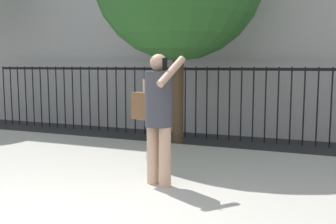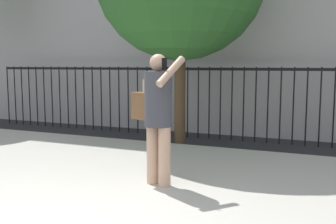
# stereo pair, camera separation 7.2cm
# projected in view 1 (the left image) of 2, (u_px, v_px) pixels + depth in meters

# --- Properties ---
(sidewalk) EXTENTS (28.00, 4.40, 0.15)m
(sidewalk) POSITION_uv_depth(u_px,v_px,m) (136.00, 180.00, 5.42)
(sidewalk) COLOR #B2ADA3
(sidewalk) RESTS_ON ground
(iron_fence) EXTENTS (12.03, 0.04, 1.60)m
(iron_fence) POSITION_uv_depth(u_px,v_px,m) (213.00, 93.00, 8.70)
(iron_fence) COLOR black
(iron_fence) RESTS_ON ground
(pedestrian_on_phone) EXTENTS (0.71, 0.51, 1.62)m
(pedestrian_on_phone) POSITION_uv_depth(u_px,v_px,m) (157.00, 110.00, 4.86)
(pedestrian_on_phone) COLOR tan
(pedestrian_on_phone) RESTS_ON sidewalk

